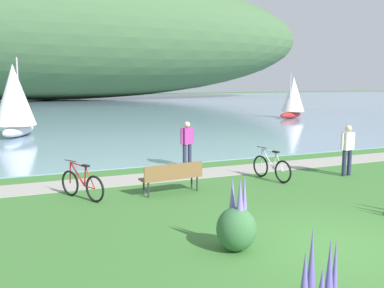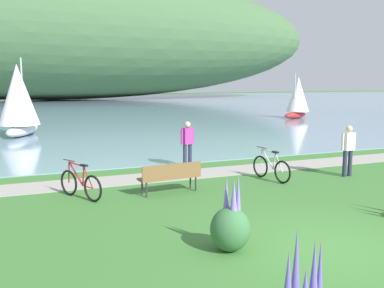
# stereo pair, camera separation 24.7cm
# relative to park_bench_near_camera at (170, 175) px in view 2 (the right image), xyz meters

# --- Properties ---
(ground_plane) EXTENTS (200.00, 200.00, 0.00)m
(ground_plane) POSITION_rel_park_bench_near_camera_xyz_m (1.54, -5.03, -0.52)
(ground_plane) COLOR #3D7533
(bay_water) EXTENTS (180.00, 80.00, 0.04)m
(bay_water) POSITION_rel_park_bench_near_camera_xyz_m (1.54, 43.92, -0.50)
(bay_water) COLOR #7A99B2
(bay_water) RESTS_ON ground
(distant_hillside) EXTENTS (93.38, 28.00, 21.36)m
(distant_hillside) POSITION_rel_park_bench_near_camera_xyz_m (2.02, 62.98, 10.20)
(distant_hillside) COLOR #42663D
(distant_hillside) RESTS_ON bay_water
(shoreline_path) EXTENTS (60.00, 1.50, 0.01)m
(shoreline_path) POSITION_rel_park_bench_near_camera_xyz_m (1.54, 2.12, -0.52)
(shoreline_path) COLOR #A39E93
(shoreline_path) RESTS_ON ground
(park_bench_near_camera) EXTENTS (1.84, 0.65, 0.88)m
(park_bench_near_camera) POSITION_rel_park_bench_near_camera_xyz_m (0.00, 0.00, 0.00)
(park_bench_near_camera) COLOR brown
(park_bench_near_camera) RESTS_ON ground
(bicycle_leaning_near_bench) EXTENTS (0.92, 1.57, 1.01)m
(bicycle_leaning_near_bench) POSITION_rel_park_bench_near_camera_xyz_m (-2.45, 0.41, -0.12)
(bicycle_leaning_near_bench) COLOR black
(bicycle_leaning_near_bench) RESTS_ON ground
(bicycle_beside_path) EXTENTS (0.34, 1.76, 1.01)m
(bicycle_beside_path) POSITION_rel_park_bench_near_camera_xyz_m (3.55, 0.35, -0.12)
(bicycle_beside_path) COLOR black
(bicycle_beside_path) RESTS_ON ground
(person_at_shoreline) EXTENTS (0.59, 0.32, 1.71)m
(person_at_shoreline) POSITION_rel_park_bench_near_camera_xyz_m (1.79, 3.21, 0.46)
(person_at_shoreline) COLOR #282D47
(person_at_shoreline) RESTS_ON ground
(person_on_the_grass) EXTENTS (0.61, 0.25, 1.71)m
(person_on_the_grass) POSITION_rel_park_bench_near_camera_xyz_m (6.23, -0.13, 0.46)
(person_on_the_grass) COLOR #282D47
(person_on_the_grass) RESTS_ON ground
(echium_bush_far_cluster) EXTENTS (0.76, 0.76, 1.47)m
(echium_bush_far_cluster) POSITION_rel_park_bench_near_camera_xyz_m (-0.34, -4.39, -0.06)
(echium_bush_far_cluster) COLOR #386B3D
(echium_bush_far_cluster) RESTS_ON ground
(sailboat_nearest_to_shore) EXTENTS (2.93, 3.89, 4.43)m
(sailboat_nearest_to_shore) POSITION_rel_park_bench_near_camera_xyz_m (-3.80, 14.89, 1.61)
(sailboat_nearest_to_shore) COLOR white
(sailboat_nearest_to_shore) RESTS_ON bay_water
(sailboat_mid_bay) EXTENTS (3.28, 2.54, 3.76)m
(sailboat_mid_bay) POSITION_rel_park_bench_near_camera_xyz_m (17.93, 19.00, 1.29)
(sailboat_mid_bay) COLOR #B22323
(sailboat_mid_bay) RESTS_ON bay_water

